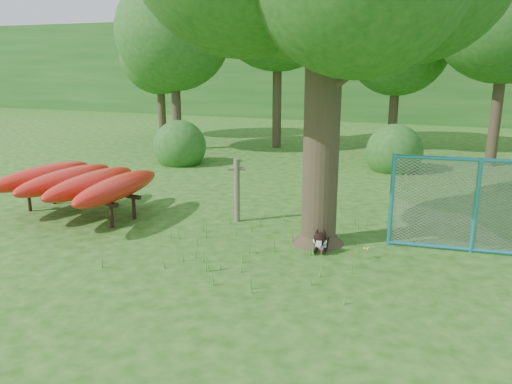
% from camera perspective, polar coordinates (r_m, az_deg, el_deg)
% --- Properties ---
extents(ground, '(80.00, 80.00, 0.00)m').
position_cam_1_polar(ground, '(8.86, -4.01, -8.00)').
color(ground, '#1F5210').
rests_on(ground, ground).
extents(wooden_post, '(0.38, 0.21, 1.40)m').
position_cam_1_polar(wooden_post, '(10.84, -2.20, 0.38)').
color(wooden_post, '#615A49').
rests_on(wooden_post, ground).
extents(kayak_rack, '(3.21, 3.31, 1.03)m').
position_cam_1_polar(kayak_rack, '(11.96, -19.66, 1.14)').
color(kayak_rack, black).
rests_on(kayak_rack, ground).
extents(husky_dog, '(0.30, 1.05, 0.46)m').
position_cam_1_polar(husky_dog, '(9.52, 7.63, -5.41)').
color(husky_dog, black).
rests_on(husky_dog, ground).
extents(fence_section, '(3.02, 0.35, 2.95)m').
position_cam_1_polar(fence_section, '(9.83, 23.83, -1.48)').
color(fence_section, teal).
rests_on(fence_section, ground).
extents(wildflower_clump, '(0.11, 0.09, 0.23)m').
position_cam_1_polar(wildflower_clump, '(9.11, 12.47, -6.42)').
color(wildflower_clump, '#4B9C33').
rests_on(wildflower_clump, ground).
extents(bg_tree_a, '(4.40, 4.40, 6.70)m').
position_cam_1_polar(bg_tree_a, '(20.09, -9.42, 17.52)').
color(bg_tree_a, '#382C1E').
rests_on(bg_tree_a, ground).
extents(bg_tree_b, '(5.20, 5.20, 8.22)m').
position_cam_1_polar(bg_tree_b, '(20.57, 2.53, 20.77)').
color(bg_tree_b, '#382C1E').
rests_on(bg_tree_b, ground).
extents(bg_tree_c, '(4.00, 4.00, 6.12)m').
position_cam_1_polar(bg_tree_c, '(20.51, 15.93, 16.06)').
color(bg_tree_c, '#382C1E').
rests_on(bg_tree_c, ground).
extents(bg_tree_d, '(4.80, 4.80, 7.50)m').
position_cam_1_polar(bg_tree_d, '(18.54, 26.92, 18.33)').
color(bg_tree_d, '#382C1E').
rests_on(bg_tree_d, ground).
extents(bg_tree_f, '(3.60, 3.60, 5.55)m').
position_cam_1_polar(bg_tree_f, '(23.92, -11.00, 15.15)').
color(bg_tree_f, '#382C1E').
rests_on(bg_tree_f, ground).
extents(shrub_left, '(1.80, 1.80, 1.80)m').
position_cam_1_polar(shrub_left, '(17.48, -8.64, 3.23)').
color(shrub_left, '#215A1D').
rests_on(shrub_left, ground).
extents(shrub_mid, '(1.80, 1.80, 1.80)m').
position_cam_1_polar(shrub_mid, '(16.82, 15.38, 2.42)').
color(shrub_mid, '#215A1D').
rests_on(shrub_mid, ground).
extents(wooded_hillside, '(80.00, 12.00, 6.00)m').
position_cam_1_polar(wooded_hillside, '(35.58, 15.66, 13.45)').
color(wooded_hillside, '#215A1D').
rests_on(wooded_hillside, ground).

